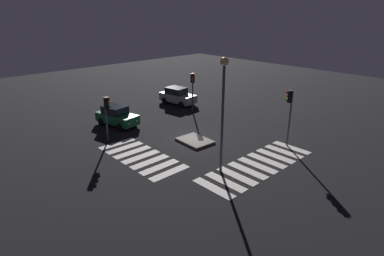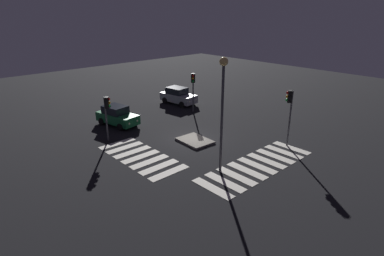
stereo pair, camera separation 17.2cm
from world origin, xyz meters
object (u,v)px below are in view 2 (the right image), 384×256
at_px(traffic_island, 195,141).
at_px(car_green, 117,116).
at_px(car_silver, 178,96).
at_px(traffic_light_west, 193,83).
at_px(traffic_light_north, 289,105).
at_px(street_lamp, 223,97).
at_px(traffic_light_south, 107,108).

distance_m(traffic_island, car_green, 8.60).
xyz_separation_m(traffic_island, car_green, (-8.14, -2.65, 0.84)).
distance_m(car_green, car_silver, 9.31).
bearing_deg(car_silver, car_green, -86.58).
height_order(car_green, traffic_light_west, traffic_light_west).
height_order(car_green, traffic_light_north, traffic_light_north).
bearing_deg(street_lamp, traffic_light_south, -164.13).
relative_size(car_green, traffic_light_north, 0.98).
relative_size(car_green, traffic_light_south, 1.19).
bearing_deg(traffic_island, traffic_light_north, 41.27).
bearing_deg(car_silver, traffic_light_west, -21.63).
xyz_separation_m(traffic_island, traffic_light_south, (-5.16, -5.15, 2.82)).
distance_m(car_silver, traffic_light_south, 12.71).
bearing_deg(traffic_light_south, street_lamp, -34.27).
bearing_deg(street_lamp, car_silver, 149.42).
relative_size(traffic_island, traffic_light_north, 0.63).
relative_size(car_silver, traffic_light_north, 0.99).
bearing_deg(traffic_island, street_lamp, -24.42).
bearing_deg(traffic_light_north, car_green, -7.87).
bearing_deg(traffic_light_south, traffic_light_west, 45.58).
xyz_separation_m(traffic_light_south, street_lamp, (10.16, 2.89, 2.42)).
bearing_deg(street_lamp, traffic_light_north, 84.94).
bearing_deg(traffic_light_west, traffic_island, 1.74).
bearing_deg(traffic_island, traffic_light_west, 138.25).
distance_m(car_green, traffic_light_north, 15.94).
relative_size(car_silver, street_lamp, 0.59).
distance_m(car_green, traffic_light_west, 8.74).
height_order(car_green, street_lamp, street_lamp).
height_order(car_silver, traffic_light_south, traffic_light_south).
xyz_separation_m(car_green, traffic_light_west, (1.90, 8.22, 2.28)).
xyz_separation_m(traffic_island, traffic_light_west, (-6.23, 5.56, 3.12)).
distance_m(traffic_island, traffic_light_north, 8.24).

